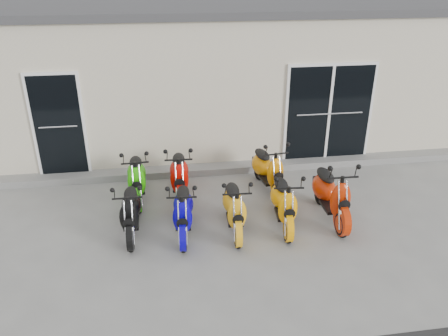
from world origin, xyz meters
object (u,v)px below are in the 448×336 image
(scooter_front_orange_b, at_px, (284,197))
(scooter_front_red, at_px, (332,188))
(scooter_back_red, at_px, (179,169))
(scooter_back_yellow, at_px, (268,164))
(scooter_front_black, at_px, (130,206))
(scooter_front_orange_a, at_px, (235,202))
(scooter_front_blue, at_px, (183,205))
(scooter_back_green, at_px, (136,172))

(scooter_front_orange_b, xyz_separation_m, scooter_front_red, (0.90, 0.09, 0.06))
(scooter_front_red, xyz_separation_m, scooter_back_red, (-2.64, 1.23, -0.03))
(scooter_back_yellow, bearing_deg, scooter_front_red, -62.78)
(scooter_front_orange_b, bearing_deg, scooter_front_black, -176.29)
(scooter_front_black, relative_size, scooter_front_orange_b, 0.96)
(scooter_front_black, distance_m, scooter_front_orange_b, 2.63)
(scooter_back_red, bearing_deg, scooter_front_orange_a, -55.32)
(scooter_front_orange_a, xyz_separation_m, scooter_back_red, (-0.86, 1.36, 0.04))
(scooter_front_blue, relative_size, scooter_front_orange_b, 0.97)
(scooter_back_green, relative_size, scooter_back_red, 0.97)
(scooter_back_green, bearing_deg, scooter_front_orange_b, -30.61)
(scooter_front_black, xyz_separation_m, scooter_front_red, (3.52, -0.02, 0.08))
(scooter_front_black, distance_m, scooter_front_red, 3.52)
(scooter_front_red, height_order, scooter_back_red, scooter_front_red)
(scooter_front_orange_b, bearing_deg, scooter_back_green, 158.47)
(scooter_front_orange_b, height_order, scooter_back_red, scooter_back_red)
(scooter_front_orange_b, bearing_deg, scooter_front_red, 12.10)
(scooter_front_blue, xyz_separation_m, scooter_front_orange_a, (0.88, -0.02, 0.00))
(scooter_front_blue, distance_m, scooter_front_red, 2.65)
(scooter_front_orange_a, relative_size, scooter_back_red, 0.93)
(scooter_front_black, xyz_separation_m, scooter_front_blue, (0.88, -0.13, 0.01))
(scooter_back_red, height_order, scooter_back_yellow, scooter_back_red)
(scooter_front_orange_a, relative_size, scooter_back_yellow, 0.94)
(scooter_back_green, bearing_deg, scooter_front_blue, -62.12)
(scooter_front_black, distance_m, scooter_back_yellow, 2.93)
(scooter_front_orange_a, xyz_separation_m, scooter_front_red, (1.77, 0.13, 0.07))
(scooter_front_orange_a, distance_m, scooter_back_red, 1.61)
(scooter_front_black, relative_size, scooter_front_red, 0.87)
(scooter_front_blue, distance_m, scooter_back_green, 1.58)
(scooter_front_black, bearing_deg, scooter_front_orange_b, -2.59)
(scooter_front_orange_b, distance_m, scooter_front_red, 0.90)
(scooter_front_blue, bearing_deg, scooter_back_green, 125.26)
(scooter_back_red, distance_m, scooter_back_yellow, 1.78)
(scooter_back_green, xyz_separation_m, scooter_back_red, (0.82, -0.02, 0.02))
(scooter_front_orange_a, distance_m, scooter_back_green, 2.18)
(scooter_front_orange_b, distance_m, scooter_back_yellow, 1.33)
(scooter_front_red, distance_m, scooter_back_green, 3.68)
(scooter_front_red, bearing_deg, scooter_front_black, -179.13)
(scooter_front_orange_a, bearing_deg, scooter_front_red, 7.50)
(scooter_front_black, height_order, scooter_front_orange_a, scooter_front_orange_a)
(scooter_front_orange_a, height_order, scooter_front_red, scooter_front_red)
(scooter_front_black, height_order, scooter_back_red, scooter_back_red)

